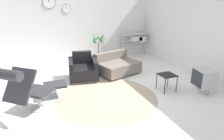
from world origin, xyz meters
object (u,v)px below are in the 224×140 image
shelf_unit (136,39)px  ottoman (55,87)px  potted_plant (99,50)px  lounge_chair (24,86)px  armchair_red (83,70)px  couch_low (117,66)px  crt_television (204,79)px  side_table (167,76)px

shelf_unit → ottoman: bearing=-143.8°
potted_plant → shelf_unit: shelf_unit is taller
lounge_chair → armchair_red: size_ratio=1.12×
couch_low → armchair_red: bearing=-13.0°
crt_television → shelf_unit: shelf_unit is taller
couch_low → crt_television: couch_low is taller
ottoman → shelf_unit: size_ratio=0.31×
shelf_unit → potted_plant: bearing=-171.8°
lounge_chair → ottoman: 1.05m
armchair_red → potted_plant: (1.01, 1.55, 0.15)m
lounge_chair → shelf_unit: 5.57m
crt_television → lounge_chair: bearing=96.3°
crt_television → shelf_unit: size_ratio=0.37×
lounge_chair → side_table: size_ratio=2.52×
lounge_chair → couch_low: lounge_chair is taller
crt_television → shelf_unit: 3.92m
couch_low → shelf_unit: (1.65, 1.75, 0.48)m
armchair_red → couch_low: 1.15m
ottoman → shelf_unit: bearing=36.2°
couch_low → side_table: (0.69, -1.71, 0.15)m
lounge_chair → ottoman: size_ratio=2.15×
ottoman → armchair_red: size_ratio=0.52×
lounge_chair → side_table: bearing=41.6°
side_table → shelf_unit: size_ratio=0.27×
couch_low → shelf_unit: size_ratio=0.88×
crt_television → potted_plant: size_ratio=0.54×
shelf_unit → side_table: bearing=-105.6°
couch_low → side_table: 1.85m
armchair_red → crt_television: size_ratio=1.62×
crt_television → couch_low: bearing=47.6°
lounge_chair → crt_television: 4.28m
armchair_red → lounge_chair: bearing=55.9°
side_table → potted_plant: bearing=104.4°
ottoman → couch_low: couch_low is taller
crt_television → potted_plant: bearing=36.7°
couch_low → potted_plant: size_ratio=1.28×
armchair_red → couch_low: (1.15, 0.06, -0.04)m
ottoman → side_table: bearing=-14.8°
crt_television → potted_plant: potted_plant is taller
ottoman → potted_plant: potted_plant is taller
armchair_red → shelf_unit: bearing=-137.2°
lounge_chair → side_table: lounge_chair is taller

